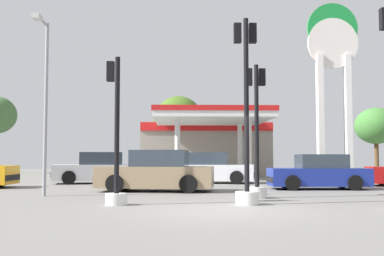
{
  "coord_description": "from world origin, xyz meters",
  "views": [
    {
      "loc": [
        -1.12,
        -11.91,
        1.3
      ],
      "look_at": [
        -0.42,
        10.91,
        2.77
      ],
      "focal_mm": 44.04,
      "sensor_mm": 36.0,
      "label": 1
    }
  ],
  "objects": [
    {
      "name": "car_1",
      "position": [
        0.61,
        12.71,
        0.72
      ],
      "size": [
        4.7,
        2.61,
        1.59
      ],
      "color": "black",
      "rests_on": "ground"
    },
    {
      "name": "car_2",
      "position": [
        -1.95,
        6.71,
        0.73
      ],
      "size": [
        4.72,
        2.51,
        1.62
      ],
      "color": "black",
      "rests_on": "ground"
    },
    {
      "name": "traffic_signal_0",
      "position": [
        -2.85,
        1.33,
        1.39
      ],
      "size": [
        0.63,
        0.66,
        4.16
      ],
      "color": "silver",
      "rests_on": "ground"
    },
    {
      "name": "car_6",
      "position": [
        -5.27,
        12.69,
        0.73
      ],
      "size": [
        4.77,
        2.73,
        1.61
      ],
      "color": "black",
      "rests_on": "ground"
    },
    {
      "name": "station_pole_sign",
      "position": [
        9.48,
        19.47,
        7.42
      ],
      "size": [
        3.46,
        0.56,
        11.91
      ],
      "color": "white",
      "rests_on": "ground"
    },
    {
      "name": "tree_1",
      "position": [
        -1.03,
        30.18,
        4.53
      ],
      "size": [
        4.47,
        4.47,
        6.87
      ],
      "color": "brown",
      "rests_on": "ground"
    },
    {
      "name": "tree_2",
      "position": [
        16.42,
        29.05,
        4.13
      ],
      "size": [
        3.67,
        3.67,
        5.76
      ],
      "color": "brown",
      "rests_on": "ground"
    },
    {
      "name": "traffic_signal_2",
      "position": [
        1.48,
        3.47,
        1.71
      ],
      "size": [
        0.65,
        0.66,
        4.39
      ],
      "color": "silver",
      "rests_on": "ground"
    },
    {
      "name": "car_0",
      "position": [
        4.81,
        7.75,
        0.66
      ],
      "size": [
        4.12,
        1.95,
        1.46
      ],
      "color": "black",
      "rests_on": "ground"
    },
    {
      "name": "corner_streetlamp",
      "position": [
        -5.69,
        4.23,
        3.69
      ],
      "size": [
        0.24,
        1.48,
        6.03
      ],
      "color": "gray",
      "rests_on": "ground"
    },
    {
      "name": "gas_station",
      "position": [
        1.01,
        24.45,
        2.22
      ],
      "size": [
        9.66,
        14.3,
        4.3
      ],
      "color": "gray",
      "rests_on": "ground"
    },
    {
      "name": "ground_plane",
      "position": [
        0.0,
        0.0,
        0.0
      ],
      "size": [
        90.0,
        90.0,
        0.0
      ],
      "primitive_type": "plane",
      "color": "slate",
      "rests_on": "ground"
    },
    {
      "name": "traffic_signal_1",
      "position": [
        0.83,
        1.32,
        1.97
      ],
      "size": [
        0.66,
        0.69,
        5.3
      ],
      "color": "silver",
      "rests_on": "ground"
    }
  ]
}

